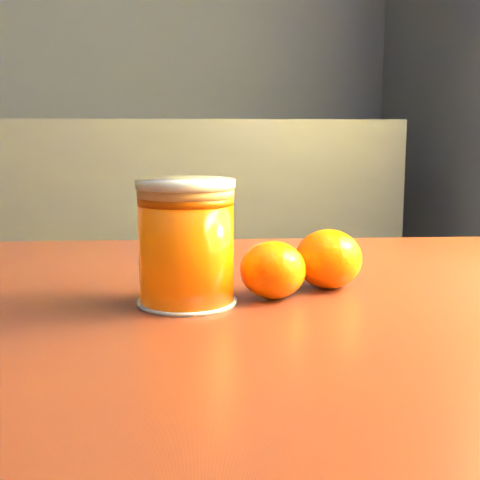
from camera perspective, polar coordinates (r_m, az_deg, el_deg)
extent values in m
cube|color=maroon|center=(0.61, 1.85, -6.97)|extent=(1.04, 0.79, 0.04)
cylinder|color=#EF5704|center=(0.59, -4.59, -0.93)|extent=(0.08, 0.08, 0.09)
cylinder|color=#DF9F5B|center=(0.58, -4.66, 4.07)|extent=(0.08, 0.08, 0.01)
cylinder|color=silver|center=(0.58, -4.67, 4.71)|extent=(0.09, 0.09, 0.01)
ellipsoid|color=#FF6605|center=(0.61, 2.82, -2.56)|extent=(0.08, 0.08, 0.05)
ellipsoid|color=#FF6605|center=(0.65, 7.56, -1.60)|extent=(0.09, 0.09, 0.06)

